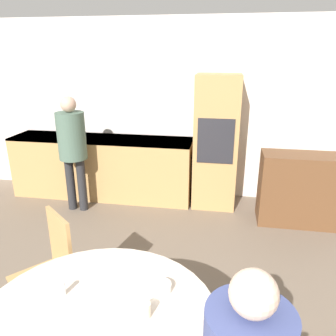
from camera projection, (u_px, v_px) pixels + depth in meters
name	position (u px, v px, depth m)	size (l,w,h in m)	color
wall_back	(196.00, 111.00, 4.82)	(7.16, 0.05, 2.60)	silver
kitchen_counter	(103.00, 166.00, 4.99)	(2.72, 0.60, 0.92)	tan
oven_unit	(216.00, 142.00, 4.58)	(0.60, 0.59, 1.85)	tan
sideboard	(303.00, 190.00, 4.17)	(1.09, 0.45, 0.93)	brown
chair_far_left	(51.00, 266.00, 2.55)	(0.56, 0.56, 0.96)	tan
person_standing	(72.00, 143.00, 4.37)	(0.37, 0.37, 1.59)	#262628
cup	(145.00, 310.00, 1.74)	(0.07, 0.07, 0.08)	beige
bowl_near	(161.00, 287.00, 1.94)	(0.13, 0.13, 0.05)	white
salt_shaker	(63.00, 288.00, 1.90)	(0.03, 0.03, 0.09)	white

